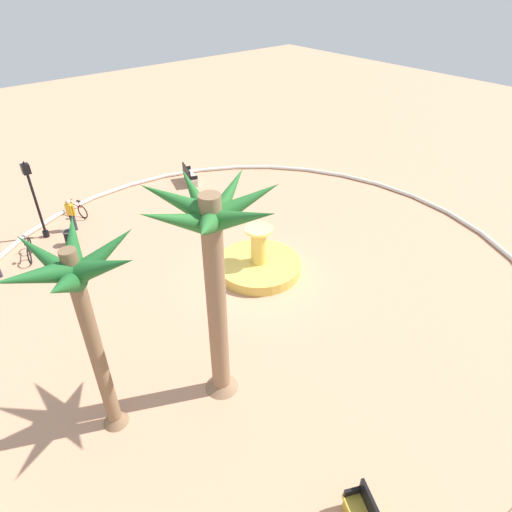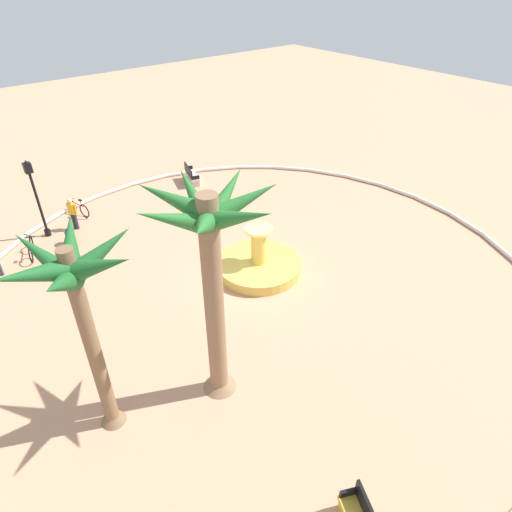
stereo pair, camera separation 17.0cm
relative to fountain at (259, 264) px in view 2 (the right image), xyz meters
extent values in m
plane|color=tan|center=(0.47, 0.32, -0.30)|extent=(80.00, 80.00, 0.00)
torus|color=silver|center=(0.47, 0.32, -0.20)|extent=(22.86, 22.86, 0.20)
cylinder|color=gold|center=(0.00, 0.00, -0.08)|extent=(3.54, 3.54, 0.45)
cylinder|color=#19567F|center=(0.00, 0.00, -0.11)|extent=(3.12, 3.12, 0.34)
cylinder|color=gold|center=(0.00, 0.00, 0.90)|extent=(0.64, 0.64, 1.51)
cylinder|color=#F1C954|center=(0.00, 0.00, 1.72)|extent=(1.13, 1.13, 0.12)
cylinder|color=#8E6B4C|center=(4.82, 3.93, 3.00)|extent=(0.54, 0.54, 6.61)
cone|color=#8E6B4C|center=(4.82, 3.93, -0.05)|extent=(1.02, 1.02, 0.50)
cone|color=#28702D|center=(5.65, 3.82, 5.91)|extent=(1.97, 0.81, 1.30)
cone|color=#28702D|center=(5.38, 4.58, 5.97)|extent=(1.68, 1.83, 1.20)
cone|color=#28702D|center=(4.54, 4.74, 5.96)|extent=(1.17, 2.00, 1.21)
cone|color=#28702D|center=(4.01, 4.22, 5.98)|extent=(2.00, 1.18, 1.17)
cone|color=#28702D|center=(4.06, 3.59, 5.91)|extent=(1.97, 1.29, 1.30)
cone|color=#28702D|center=(4.67, 3.12, 5.89)|extent=(0.90, 1.97, 1.33)
cone|color=#28702D|center=(5.30, 3.18, 6.05)|extent=(1.51, 1.93, 1.06)
cylinder|color=brown|center=(7.90, 2.98, 2.66)|extent=(0.38, 0.38, 5.93)
cone|color=brown|center=(7.90, 2.98, -0.05)|extent=(0.73, 0.73, 0.50)
cone|color=#1E6028|center=(8.68, 3.08, 5.36)|extent=(1.81, 0.78, 1.06)
cone|color=#1E6028|center=(8.29, 3.59, 5.23)|extent=(1.40, 1.76, 1.29)
cone|color=#1E6028|center=(7.44, 3.60, 5.32)|extent=(1.49, 1.74, 1.13)
cone|color=#1E6028|center=(7.15, 3.01, 5.26)|extent=(1.76, 0.64, 1.23)
cone|color=#1E6028|center=(7.57, 2.28, 5.31)|extent=(1.25, 1.82, 1.14)
cone|color=#1E6028|center=(8.22, 2.32, 5.23)|extent=(1.26, 1.80, 1.28)
cube|color=beige|center=(-2.58, -9.17, 0.15)|extent=(0.97, 1.68, 0.12)
cube|color=black|center=(-2.38, -9.24, 0.45)|extent=(0.57, 1.55, 0.50)
cube|color=#B6ADA0|center=(-2.58, -9.17, -0.11)|extent=(0.89, 1.54, 0.39)
cube|color=black|center=(-2.81, -9.89, 0.29)|extent=(0.45, 0.21, 0.24)
cube|color=black|center=(-2.35, -8.46, 0.29)|extent=(0.45, 0.21, 0.24)
cube|color=black|center=(4.54, 8.83, 0.29)|extent=(0.44, 0.27, 0.24)
cylinder|color=black|center=(5.96, -8.54, 1.30)|extent=(0.12, 0.12, 3.21)
cylinder|color=black|center=(5.96, -8.54, -0.15)|extent=(0.28, 0.28, 0.30)
cube|color=black|center=(5.96, -8.54, 3.13)|extent=(0.32, 0.32, 0.44)
sphere|color=#F2EDCC|center=(5.96, -8.54, 3.13)|extent=(0.22, 0.22, 0.22)
cone|color=black|center=(5.96, -8.54, 3.41)|extent=(0.20, 0.20, 0.18)
cylinder|color=black|center=(5.34, -7.12, 0.05)|extent=(0.40, 0.40, 0.70)
torus|color=#4C4C51|center=(5.34, -7.12, 0.40)|extent=(0.46, 0.46, 0.06)
torus|color=black|center=(4.17, -10.08, 0.06)|extent=(0.26, 0.71, 0.72)
torus|color=black|center=(3.89, -9.11, 0.06)|extent=(0.26, 0.71, 0.72)
cylinder|color=#B21919|center=(4.03, -9.59, 0.29)|extent=(0.31, 0.93, 0.05)
cylinder|color=#B21919|center=(3.93, -9.26, 0.44)|extent=(0.04, 0.04, 0.30)
cube|color=black|center=(3.93, -9.26, 0.61)|extent=(0.15, 0.22, 0.06)
cylinder|color=#B21919|center=(4.15, -10.03, 0.42)|extent=(0.43, 0.15, 0.03)
torus|color=black|center=(6.89, -7.68, 0.06)|extent=(0.29, 0.70, 0.72)
torus|color=black|center=(7.21, -6.73, 0.06)|extent=(0.29, 0.70, 0.72)
cylinder|color=black|center=(7.05, -7.21, 0.29)|extent=(0.35, 0.92, 0.05)
cylinder|color=black|center=(7.17, -6.87, 0.44)|extent=(0.04, 0.04, 0.30)
cube|color=black|center=(7.17, -6.87, 0.61)|extent=(0.16, 0.22, 0.06)
cylinder|color=black|center=(6.91, -7.63, 0.42)|extent=(0.43, 0.17, 0.03)
cylinder|color=#33333D|center=(4.71, -8.39, 0.11)|extent=(0.14, 0.14, 0.82)
cylinder|color=#33333D|center=(4.63, -8.23, 0.11)|extent=(0.14, 0.14, 0.82)
cube|color=yellow|center=(4.67, -8.31, 0.80)|extent=(0.34, 0.39, 0.56)
sphere|color=beige|center=(4.67, -8.31, 1.20)|extent=(0.22, 0.22, 0.22)
cylinder|color=yellow|center=(4.78, -8.50, 0.80)|extent=(0.09, 0.09, 0.53)
cylinder|color=yellow|center=(4.56, -8.12, 0.80)|extent=(0.09, 0.09, 0.53)
camera|label=1|loc=(9.86, 11.58, 10.86)|focal=31.20mm
camera|label=2|loc=(9.73, 11.69, 10.86)|focal=31.20mm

